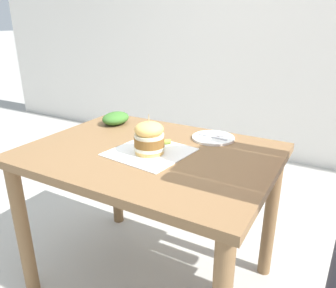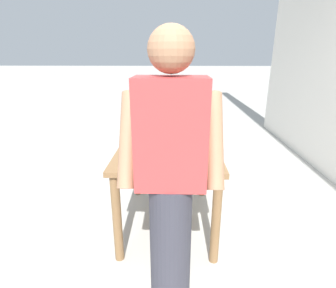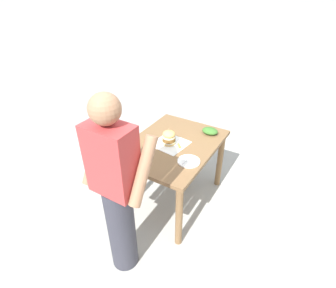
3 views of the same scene
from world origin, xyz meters
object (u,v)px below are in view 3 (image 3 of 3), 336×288
sandwich (169,137)px  patio_table (173,153)px  side_salad (210,131)px  pickle_spear (179,146)px  side_plate_with_forks (189,161)px  diner_across_table (117,190)px

sandwich → patio_table: bearing=-148.8°
sandwich → side_salad: 0.51m
pickle_spear → side_plate_with_forks: bearing=138.9°
patio_table → sandwich: 0.21m
side_plate_with_forks → side_salad: size_ratio=1.22×
pickle_spear → diner_across_table: size_ratio=0.04×
side_plate_with_forks → sandwich: bearing=-28.7°
diner_across_table → patio_table: bearing=-87.5°
sandwich → diner_across_table: (-0.08, 0.93, 0.02)m
pickle_spear → side_plate_with_forks: pickle_spear is taller
side_salad → diner_across_table: bearing=81.0°
patio_table → diner_across_table: (-0.04, 0.95, 0.22)m
patio_table → side_plate_with_forks: (-0.30, 0.20, 0.13)m
sandwich → diner_across_table: bearing=94.7°
sandwich → side_salad: bearing=-124.6°
sandwich → side_salad: (-0.29, -0.42, -0.04)m
patio_table → diner_across_table: size_ratio=0.69×
side_salad → pickle_spear: bearing=68.6°
side_plate_with_forks → pickle_spear: bearing=-41.1°
sandwich → diner_across_table: 0.93m
sandwich → diner_across_table: diner_across_table is taller
patio_table → side_salad: size_ratio=6.49×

